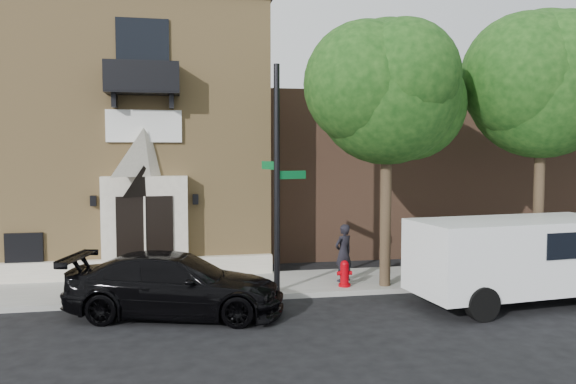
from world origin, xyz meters
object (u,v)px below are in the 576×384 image
fire_hydrant (345,274)px  pedestrian_far (556,247)px  cargo_van (522,257)px  pedestrian_near (344,253)px  dumpster (478,257)px  black_sedan (176,285)px  street_sign (277,178)px

fire_hydrant → pedestrian_far: pedestrian_far is taller
cargo_van → pedestrian_near: (-4.15, 2.83, -0.26)m
dumpster → pedestrian_near: (-4.32, 0.27, 0.22)m
cargo_van → fire_hydrant: bearing=146.9°
black_sedan → dumpster: (9.32, 1.93, 0.02)m
street_sign → dumpster: (6.50, 0.51, -2.55)m
fire_hydrant → black_sedan: bearing=-162.2°
dumpster → pedestrian_far: bearing=26.0°
dumpster → pedestrian_near: size_ratio=1.25×
pedestrian_near → pedestrian_far: size_ratio=1.14×
cargo_van → fire_hydrant: 4.89m
dumpster → black_sedan: bearing=-153.2°
pedestrian_near → pedestrian_far: 7.56m
street_sign → pedestrian_far: bearing=-10.8°
street_sign → pedestrian_near: street_sign is taller
fire_hydrant → street_sign: bearing=-176.2°
cargo_van → pedestrian_near: bearing=139.5°
pedestrian_far → dumpster: bearing=84.2°
cargo_van → pedestrian_far: 4.67m
fire_hydrant → pedestrian_near: pedestrian_near is taller
black_sedan → street_sign: size_ratio=0.85×
black_sedan → pedestrian_near: size_ratio=3.08×
fire_hydrant → pedestrian_far: (7.70, 1.00, 0.39)m
black_sedan → pedestrian_far: bearing=-64.4°
street_sign → fire_hydrant: (2.03, 0.14, -2.83)m
black_sedan → dumpster: size_ratio=2.45×
street_sign → fire_hydrant: street_sign is taller
street_sign → dumpster: size_ratio=2.90×
street_sign → fire_hydrant: 3.49m
fire_hydrant → pedestrian_near: 0.83m
dumpster → pedestrian_near: pedestrian_near is taller
dumpster → street_sign: bearing=-160.4°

